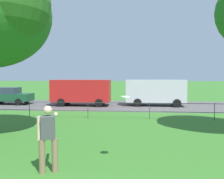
% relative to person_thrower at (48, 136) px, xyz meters
% --- Properties ---
extents(street_strip, '(80.00, 7.82, 0.01)m').
position_rel_person_thrower_xyz_m(street_strip, '(1.26, 14.44, -0.94)').
color(street_strip, '#565454').
rests_on(street_strip, ground).
extents(park_fence, '(33.04, 0.04, 1.00)m').
position_rel_person_thrower_xyz_m(park_fence, '(1.26, 7.86, -0.27)').
color(park_fence, '#333833').
rests_on(park_fence, ground).
extents(person_thrower, '(0.49, 0.86, 1.74)m').
position_rel_person_thrower_xyz_m(person_thrower, '(0.00, 0.00, 0.00)').
color(person_thrower, '#846B4C').
rests_on(person_thrower, ground).
extents(frisbee, '(0.37, 0.37, 0.04)m').
position_rel_person_thrower_xyz_m(frisbee, '(1.95, 0.69, 0.98)').
color(frisbee, white).
extents(car_dark_green_left, '(4.03, 1.87, 1.54)m').
position_rel_person_thrower_xyz_m(car_dark_green_left, '(-9.19, 14.24, -0.16)').
color(car_dark_green_left, '#194C2D').
rests_on(car_dark_green_left, ground).
extents(panel_van_far_right, '(5.01, 2.12, 2.24)m').
position_rel_person_thrower_xyz_m(panel_van_far_right, '(-2.38, 13.90, 0.33)').
color(panel_van_far_right, red).
rests_on(panel_van_far_right, ground).
extents(panel_van_center, '(5.07, 2.24, 2.24)m').
position_rel_person_thrower_xyz_m(panel_van_center, '(4.03, 14.45, 0.33)').
color(panel_van_center, silver).
rests_on(panel_van_center, ground).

